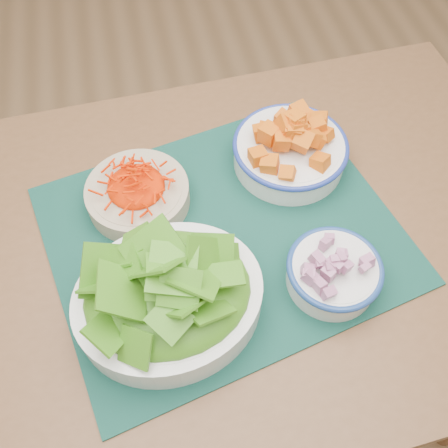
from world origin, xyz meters
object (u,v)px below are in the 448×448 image
onion_bowl (334,270)px  squash_bowl (291,145)px  table (230,263)px  lettuce_bowl (168,291)px  placemat (224,234)px  carrot_bowl (137,191)px

onion_bowl → squash_bowl: bearing=89.1°
onion_bowl → table: bearing=138.1°
lettuce_bowl → onion_bowl: (0.26, -0.01, -0.03)m
squash_bowl → onion_bowl: size_ratio=1.51×
lettuce_bowl → onion_bowl: lettuce_bowl is taller
placemat → squash_bowl: squash_bowl is taller
carrot_bowl → onion_bowl: 0.36m
table → squash_bowl: (0.14, 0.13, 0.15)m
placemat → squash_bowl: bearing=28.4°
carrot_bowl → placemat: bearing=-36.3°
placemat → lettuce_bowl: (-0.11, -0.12, 0.07)m
squash_bowl → table: bearing=-136.6°
carrot_bowl → onion_bowl: onion_bowl is taller
placemat → carrot_bowl: bearing=131.6°
table → squash_bowl: squash_bowl is taller
table → onion_bowl: (0.14, -0.12, 0.14)m
placemat → carrot_bowl: 0.17m
placemat → onion_bowl: 0.20m
carrot_bowl → squash_bowl: size_ratio=0.79×
table → squash_bowl: size_ratio=4.62×
table → carrot_bowl: 0.23m
table → lettuce_bowl: (-0.12, -0.12, 0.17)m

